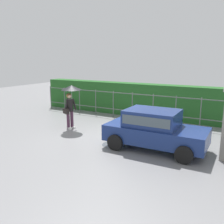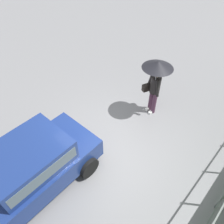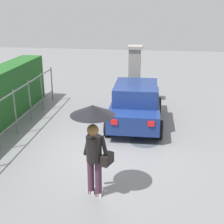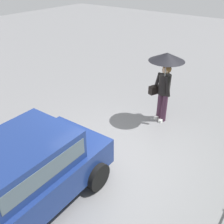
# 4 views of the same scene
# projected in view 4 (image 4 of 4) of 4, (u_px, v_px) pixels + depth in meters

# --- Properties ---
(ground_plane) EXTENTS (40.00, 40.00, 0.00)m
(ground_plane) POSITION_uv_depth(u_px,v_px,m) (122.00, 155.00, 6.36)
(ground_plane) COLOR slate
(car) EXTENTS (3.77, 1.92, 1.48)m
(car) POSITION_uv_depth(u_px,v_px,m) (20.00, 175.00, 4.62)
(car) COLOR navy
(car) RESTS_ON ground
(pedestrian) EXTENTS (0.97, 0.97, 2.10)m
(pedestrian) POSITION_uv_depth(u_px,v_px,m) (165.00, 71.00, 6.97)
(pedestrian) COLOR #47283D
(pedestrian) RESTS_ON ground
(puddle_near) EXTENTS (0.91, 0.91, 0.00)m
(puddle_near) POSITION_uv_depth(u_px,v_px,m) (68.00, 157.00, 6.28)
(puddle_near) COLOR #4C545B
(puddle_near) RESTS_ON ground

